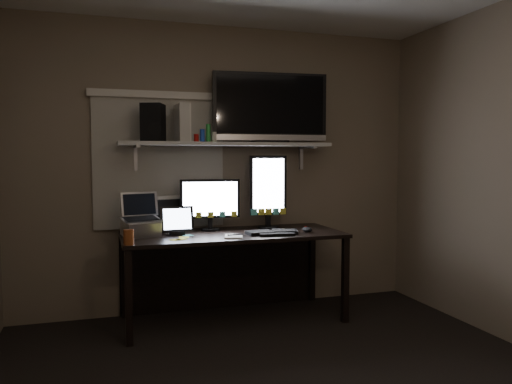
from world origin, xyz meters
name	(u,v)px	position (x,y,z in m)	size (l,w,h in m)	color
back_wall	(222,169)	(0.00, 1.80, 1.25)	(3.60, 3.60, 0.00)	#6F6350
window_blinds	(160,164)	(-0.55, 1.79, 1.30)	(1.10, 0.02, 1.10)	beige
desk	(229,251)	(0.00, 1.55, 0.55)	(1.80, 0.75, 0.73)	black
wall_shelf	(227,144)	(0.00, 1.62, 1.46)	(1.80, 0.35, 0.03)	#B4B3AF
monitor_landscape	(210,204)	(-0.15, 1.61, 0.95)	(0.51, 0.05, 0.45)	black
monitor_portrait	(268,191)	(0.36, 1.59, 1.06)	(0.33, 0.06, 0.65)	black
keyboard	(272,232)	(0.30, 1.29, 0.74)	(0.43, 0.17, 0.03)	black
mouse	(307,230)	(0.60, 1.28, 0.75)	(0.07, 0.12, 0.04)	black
notepad	(234,236)	(-0.05, 1.22, 0.74)	(0.14, 0.19, 0.01)	silver
tablet	(177,221)	(-0.46, 1.45, 0.85)	(0.27, 0.11, 0.23)	black
file_sorter	(166,214)	(-0.52, 1.68, 0.88)	(0.23, 0.10, 0.29)	black
laptop	(141,215)	(-0.74, 1.46, 0.90)	(0.30, 0.24, 0.34)	#B3B2B7
cup	(129,237)	(-0.85, 1.11, 0.78)	(0.08, 0.08, 0.11)	brown
sticky_notes	(184,237)	(-0.43, 1.31, 0.73)	(0.33, 0.24, 0.00)	gold
tv	(270,108)	(0.39, 1.62, 1.78)	(1.01, 0.18, 0.60)	black
game_console	(182,123)	(-0.38, 1.60, 1.64)	(0.08, 0.26, 0.31)	beige
speaker	(153,123)	(-0.62, 1.61, 1.63)	(0.17, 0.20, 0.30)	black
bottles	(205,133)	(-0.20, 1.55, 1.56)	(0.24, 0.05, 0.15)	#A50F0C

